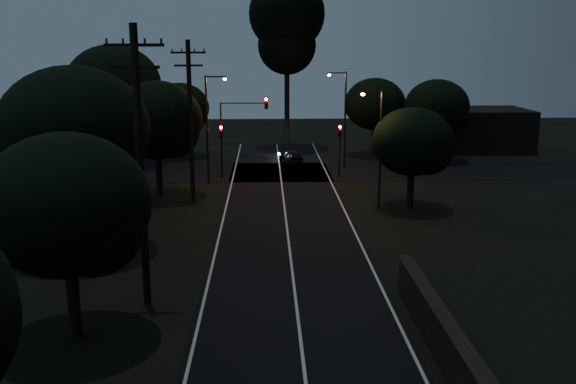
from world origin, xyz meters
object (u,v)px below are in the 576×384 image
signal_mast (243,122)px  signal_left (221,142)px  streetlight_c (378,141)px  car (291,157)px  utility_pole_far (190,120)px  signal_right (340,141)px  streetlight_b (343,113)px  tall_pine (287,24)px  streetlight_a (209,122)px  utility_pole_mid (140,164)px

signal_mast → signal_left: bearing=-179.9°
streetlight_c → car: (-4.78, 16.00, -3.77)m
utility_pole_far → streetlight_c: (11.83, -2.00, -1.13)m
signal_right → streetlight_b: (0.71, 4.01, 1.80)m
signal_right → signal_left: bearing=180.0°
utility_pole_far → tall_pine: bearing=73.1°
signal_right → streetlight_c: (1.23, -9.99, 1.51)m
utility_pole_far → car: bearing=63.3°
streetlight_a → streetlight_c: streetlight_a is taller
signal_left → tall_pine: bearing=69.5°
utility_pole_far → signal_right: utility_pole_far is taller
signal_right → car: bearing=120.6°
utility_pole_mid → signal_mast: utility_pole_mid is taller
signal_left → car: (5.65, 6.01, -2.25)m
utility_pole_far → streetlight_b: 16.51m
signal_right → streetlight_b: bearing=80.0°
signal_mast → streetlight_c: size_ratio=0.83×
utility_pole_mid → signal_mast: size_ratio=1.76×
tall_pine → signal_mast: (-3.91, -15.01, -7.78)m
utility_pole_far → streetlight_a: (0.69, 6.00, -0.85)m
signal_right → car: 7.34m
streetlight_b → car: (-4.26, 2.00, -4.05)m
utility_pole_mid → signal_left: 25.19m
signal_right → tall_pine: bearing=103.5°
streetlight_b → streetlight_a: bearing=-150.5°
signal_left → signal_right: 9.20m
utility_pole_mid → signal_left: size_ratio=2.68×
utility_pole_mid → streetlight_c: 19.15m
signal_right → streetlight_a: bearing=-168.7°
utility_pole_far → streetlight_b: size_ratio=1.31×
signal_left → streetlight_b: 10.84m
signal_right → streetlight_c: streetlight_c is taller
streetlight_a → streetlight_c: bearing=-35.7°
signal_mast → streetlight_a: size_ratio=0.78×
utility_pole_far → signal_right: (10.60, 7.99, -2.65)m
tall_pine → signal_left: size_ratio=4.10×
utility_pole_mid → streetlight_a: (0.69, 23.00, -1.10)m
utility_pole_far → signal_left: size_ratio=2.56×
utility_pole_mid → utility_pole_far: size_ratio=1.05×
utility_pole_far → signal_left: 8.53m
car → signal_left: bearing=30.6°
streetlight_c → car: size_ratio=2.19×
signal_right → utility_pole_far: bearing=-143.0°
signal_mast → streetlight_a: bearing=-140.2°
utility_pole_mid → car: size_ratio=3.21×
streetlight_a → signal_left: bearing=70.4°
tall_pine → streetlight_a: (-6.31, -17.00, -7.48)m
signal_left → signal_right: size_ratio=1.00×
tall_pine → streetlight_c: tall_pine is taller
utility_pole_far → streetlight_c: bearing=-9.6°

